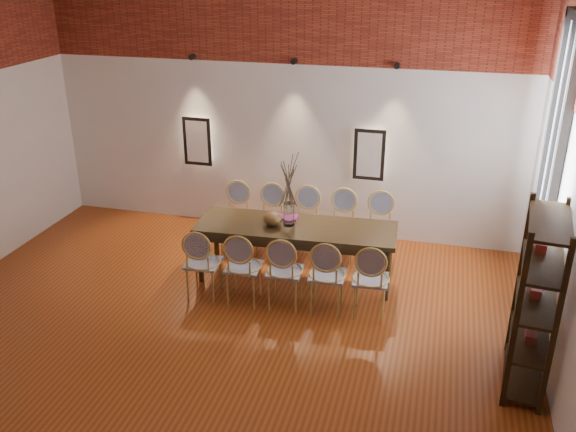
% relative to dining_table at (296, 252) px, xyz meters
% --- Properties ---
extents(floor, '(7.00, 7.00, 0.02)m').
position_rel_dining_table_xyz_m(floor, '(-0.60, -1.99, -0.39)').
color(floor, '#994418').
rests_on(floor, ground).
extents(wall_back, '(7.00, 0.10, 4.00)m').
position_rel_dining_table_xyz_m(wall_back, '(-0.60, 1.56, 1.62)').
color(wall_back, silver).
rests_on(wall_back, ground).
extents(brick_band_back, '(7.00, 0.02, 1.50)m').
position_rel_dining_table_xyz_m(brick_band_back, '(-0.60, 1.49, 2.88)').
color(brick_band_back, maroon).
rests_on(brick_band_back, ground).
extents(niche_left, '(0.36, 0.06, 0.66)m').
position_rel_dining_table_xyz_m(niche_left, '(-1.90, 1.46, 0.93)').
color(niche_left, '#FFEAC6').
rests_on(niche_left, wall_back).
extents(niche_right, '(0.36, 0.06, 0.66)m').
position_rel_dining_table_xyz_m(niche_right, '(0.70, 1.46, 0.93)').
color(niche_right, '#FFEAC6').
rests_on(niche_right, wall_back).
extents(spot_fixture_left, '(0.08, 0.10, 0.08)m').
position_rel_dining_table_xyz_m(spot_fixture_left, '(-1.90, 1.43, 2.17)').
color(spot_fixture_left, black).
rests_on(spot_fixture_left, wall_back).
extents(spot_fixture_mid, '(0.08, 0.10, 0.08)m').
position_rel_dining_table_xyz_m(spot_fixture_mid, '(-0.40, 1.43, 2.17)').
color(spot_fixture_mid, black).
rests_on(spot_fixture_mid, wall_back).
extents(spot_fixture_right, '(0.08, 0.10, 0.08)m').
position_rel_dining_table_xyz_m(spot_fixture_right, '(1.00, 1.43, 2.17)').
color(spot_fixture_right, black).
rests_on(spot_fixture_right, wall_back).
extents(window_glass, '(0.02, 0.78, 2.38)m').
position_rel_dining_table_xyz_m(window_glass, '(2.86, 0.01, 1.77)').
color(window_glass, silver).
rests_on(window_glass, wall_right).
extents(window_frame, '(0.08, 0.90, 2.50)m').
position_rel_dining_table_xyz_m(window_frame, '(2.84, 0.01, 1.77)').
color(window_frame, black).
rests_on(window_frame, wall_right).
extents(window_mullion, '(0.06, 0.06, 2.40)m').
position_rel_dining_table_xyz_m(window_mullion, '(2.84, 0.01, 1.77)').
color(window_mullion, black).
rests_on(window_mullion, wall_right).
extents(dining_table, '(2.56, 0.94, 0.75)m').
position_rel_dining_table_xyz_m(dining_table, '(0.00, 0.00, 0.00)').
color(dining_table, '#362712').
rests_on(dining_table, floor).
extents(chair_near_a, '(0.46, 0.46, 0.94)m').
position_rel_dining_table_xyz_m(chair_near_a, '(-0.97, -0.74, 0.09)').
color(chair_near_a, tan).
rests_on(chair_near_a, floor).
extents(chair_near_b, '(0.46, 0.46, 0.94)m').
position_rel_dining_table_xyz_m(chair_near_b, '(-0.47, -0.71, 0.09)').
color(chair_near_b, tan).
rests_on(chair_near_b, floor).
extents(chair_near_c, '(0.46, 0.46, 0.94)m').
position_rel_dining_table_xyz_m(chair_near_c, '(0.04, -0.68, 0.09)').
color(chair_near_c, tan).
rests_on(chair_near_c, floor).
extents(chair_near_d, '(0.46, 0.46, 0.94)m').
position_rel_dining_table_xyz_m(chair_near_d, '(0.54, -0.66, 0.09)').
color(chair_near_d, tan).
rests_on(chair_near_d, floor).
extents(chair_near_e, '(0.46, 0.46, 0.94)m').
position_rel_dining_table_xyz_m(chair_near_e, '(1.04, -0.63, 0.09)').
color(chair_near_e, tan).
rests_on(chair_near_e, floor).
extents(chair_far_a, '(0.46, 0.46, 0.94)m').
position_rel_dining_table_xyz_m(chair_far_a, '(-1.04, 0.63, 0.09)').
color(chair_far_a, tan).
rests_on(chair_far_a, floor).
extents(chair_far_b, '(0.46, 0.46, 0.94)m').
position_rel_dining_table_xyz_m(chair_far_b, '(-0.54, 0.66, 0.09)').
color(chair_far_b, tan).
rests_on(chair_far_b, floor).
extents(chair_far_c, '(0.46, 0.46, 0.94)m').
position_rel_dining_table_xyz_m(chair_far_c, '(-0.04, 0.68, 0.09)').
color(chair_far_c, tan).
rests_on(chair_far_c, floor).
extents(chair_far_d, '(0.46, 0.46, 0.94)m').
position_rel_dining_table_xyz_m(chair_far_d, '(0.47, 0.71, 0.09)').
color(chair_far_d, tan).
rests_on(chair_far_d, floor).
extents(chair_far_e, '(0.46, 0.46, 0.94)m').
position_rel_dining_table_xyz_m(chair_far_e, '(0.97, 0.74, 0.09)').
color(chair_far_e, tan).
rests_on(chair_far_e, floor).
extents(vase, '(0.14, 0.14, 0.30)m').
position_rel_dining_table_xyz_m(vase, '(-0.09, -0.00, 0.53)').
color(vase, silver).
rests_on(vase, dining_table).
extents(dried_branches, '(0.50, 0.50, 0.70)m').
position_rel_dining_table_xyz_m(dried_branches, '(-0.09, -0.00, 0.98)').
color(dried_branches, '#443426').
rests_on(dried_branches, vase).
extents(bowl, '(0.24, 0.24, 0.18)m').
position_rel_dining_table_xyz_m(bowl, '(-0.28, -0.07, 0.46)').
color(bowl, brown).
rests_on(bowl, dining_table).
extents(book, '(0.27, 0.19, 0.03)m').
position_rel_dining_table_xyz_m(book, '(-0.16, 0.20, 0.39)').
color(book, '#7D1E5E').
rests_on(book, dining_table).
extents(shelving_rack, '(0.49, 1.04, 1.80)m').
position_rel_dining_table_xyz_m(shelving_rack, '(2.68, -1.43, 0.53)').
color(shelving_rack, black).
rests_on(shelving_rack, floor).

